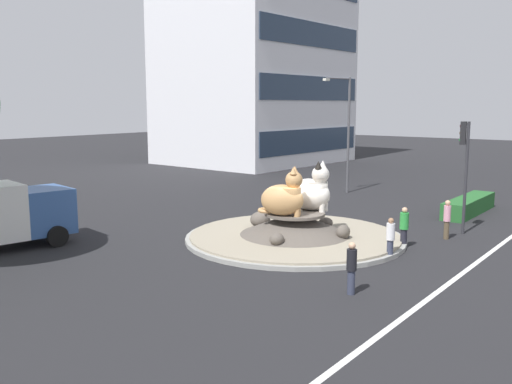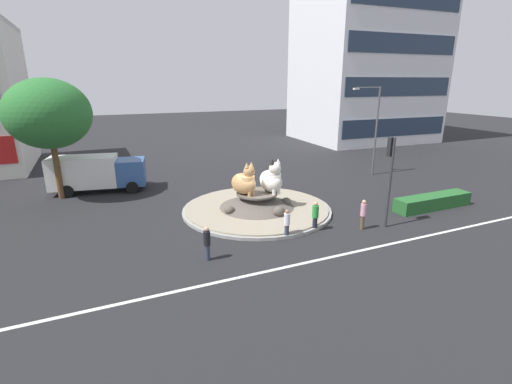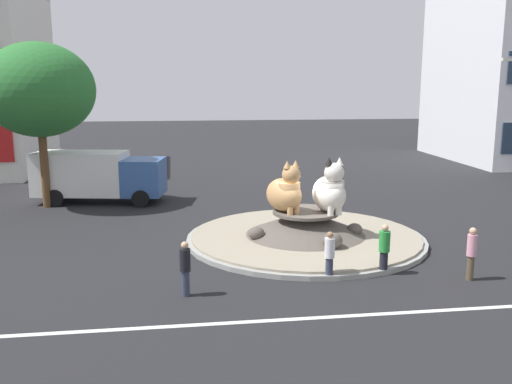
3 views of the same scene
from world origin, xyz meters
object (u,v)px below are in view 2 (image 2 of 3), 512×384
(office_tower, at_px, (367,48))
(traffic_light_mast, at_px, (390,166))
(pedestrian_black_shirt, at_px, (207,242))
(delivery_box_truck, at_px, (97,172))
(streetlight_arm, at_px, (374,125))
(pedestrian_white_shirt, at_px, (287,223))
(cat_statue_calico, at_px, (245,182))
(broadleaf_tree_behind_island, at_px, (48,114))
(cat_statue_white, at_px, (272,180))
(pedestrian_pink_shirt, at_px, (363,214))
(pedestrian_green_shirt, at_px, (315,215))

(office_tower, bearing_deg, traffic_light_mast, -124.29)
(traffic_light_mast, xyz_separation_m, pedestrian_black_shirt, (-10.67, 0.05, -2.71))
(traffic_light_mast, relative_size, delivery_box_truck, 0.73)
(streetlight_arm, height_order, pedestrian_white_shirt, streetlight_arm)
(office_tower, bearing_deg, pedestrian_white_shirt, -132.34)
(cat_statue_calico, relative_size, delivery_box_truck, 0.32)
(broadleaf_tree_behind_island, bearing_deg, cat_statue_calico, -36.23)
(traffic_light_mast, distance_m, pedestrian_white_shirt, 6.67)
(delivery_box_truck, bearing_deg, cat_statue_white, -31.80)
(broadleaf_tree_behind_island, bearing_deg, cat_statue_white, -33.13)
(office_tower, bearing_deg, pedestrian_black_shirt, -136.15)
(cat_statue_white, bearing_deg, pedestrian_white_shirt, -19.51)
(streetlight_arm, height_order, pedestrian_pink_shirt, streetlight_arm)
(office_tower, distance_m, broadleaf_tree_behind_island, 41.40)
(broadleaf_tree_behind_island, relative_size, streetlight_arm, 1.09)
(broadleaf_tree_behind_island, distance_m, pedestrian_white_shirt, 18.02)
(pedestrian_pink_shirt, bearing_deg, pedestrian_green_shirt, -38.59)
(cat_statue_calico, bearing_deg, pedestrian_green_shirt, 6.42)
(cat_statue_calico, xyz_separation_m, streetlight_arm, (14.13, 4.75, 2.47))
(pedestrian_white_shirt, distance_m, pedestrian_green_shirt, 1.97)
(traffic_light_mast, xyz_separation_m, pedestrian_white_shirt, (-6.02, 0.81, -2.76))
(traffic_light_mast, xyz_separation_m, pedestrian_green_shirt, (-4.07, 1.07, -2.71))
(broadleaf_tree_behind_island, xyz_separation_m, pedestrian_pink_shirt, (16.20, -13.40, -5.06))
(cat_statue_calico, height_order, pedestrian_black_shirt, cat_statue_calico)
(cat_statue_calico, bearing_deg, pedestrian_pink_shirt, 20.48)
(pedestrian_green_shirt, bearing_deg, broadleaf_tree_behind_island, 142.24)
(cat_statue_calico, relative_size, pedestrian_white_shirt, 1.42)
(pedestrian_pink_shirt, distance_m, delivery_box_truck, 19.76)
(pedestrian_black_shirt, relative_size, pedestrian_pink_shirt, 0.96)
(pedestrian_white_shirt, relative_size, pedestrian_green_shirt, 0.94)
(cat_statue_white, relative_size, office_tower, 0.09)
(cat_statue_white, relative_size, streetlight_arm, 0.30)
(traffic_light_mast, relative_size, pedestrian_pink_shirt, 2.95)
(broadleaf_tree_behind_island, distance_m, streetlight_arm, 25.48)
(pedestrian_black_shirt, xyz_separation_m, delivery_box_truck, (-4.48, 14.36, 0.61))
(cat_statue_white, relative_size, pedestrian_green_shirt, 1.36)
(cat_statue_calico, xyz_separation_m, traffic_light_mast, (6.59, -5.43, 1.59))
(pedestrian_green_shirt, bearing_deg, pedestrian_black_shirt, -166.40)
(cat_statue_white, distance_m, traffic_light_mast, 7.23)
(broadleaf_tree_behind_island, relative_size, delivery_box_truck, 1.18)
(pedestrian_green_shirt, bearing_deg, cat_statue_calico, 124.82)
(pedestrian_pink_shirt, bearing_deg, traffic_light_mast, 154.97)
(traffic_light_mast, xyz_separation_m, delivery_box_truck, (-15.15, 14.41, -2.10))
(cat_statue_calico, xyz_separation_m, cat_statue_white, (1.77, -0.27, 0.05))
(pedestrian_white_shirt, bearing_deg, streetlight_arm, 85.69)
(broadleaf_tree_behind_island, xyz_separation_m, delivery_box_truck, (2.52, 0.86, -4.50))
(pedestrian_green_shirt, bearing_deg, traffic_light_mast, -10.02)
(traffic_light_mast, height_order, delivery_box_truck, traffic_light_mast)
(cat_statue_calico, bearing_deg, cat_statue_white, 57.80)
(traffic_light_mast, xyz_separation_m, office_tower, (20.63, 27.87, 8.86))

